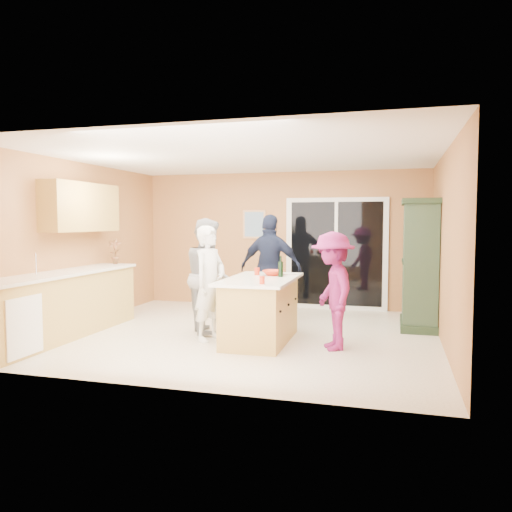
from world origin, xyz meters
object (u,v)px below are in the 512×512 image
(green_hutch, at_px, (420,266))
(woman_magenta, at_px, (333,291))
(woman_grey, at_px, (208,275))
(kitchen_island, at_px, (260,312))
(woman_navy, at_px, (271,268))
(woman_white, at_px, (210,283))

(green_hutch, relative_size, woman_magenta, 1.31)
(woman_grey, bearing_deg, kitchen_island, -143.52)
(woman_grey, relative_size, woman_navy, 0.96)
(kitchen_island, relative_size, woman_navy, 0.95)
(woman_grey, distance_m, woman_navy, 1.25)
(green_hutch, height_order, woman_navy, green_hutch)
(woman_navy, distance_m, woman_magenta, 1.97)
(woman_grey, bearing_deg, green_hutch, -101.18)
(woman_white, bearing_deg, kitchen_island, -63.34)
(woman_white, height_order, woman_navy, woman_navy)
(woman_magenta, bearing_deg, kitchen_island, -119.59)
(kitchen_island, bearing_deg, woman_white, -171.02)
(green_hutch, xyz_separation_m, woman_magenta, (-1.14, -1.66, -0.21))
(woman_white, xyz_separation_m, woman_navy, (0.50, 1.52, 0.09))
(woman_magenta, bearing_deg, woman_navy, -162.97)
(kitchen_island, height_order, woman_navy, woman_navy)
(woman_white, distance_m, woman_magenta, 1.71)
(kitchen_island, xyz_separation_m, green_hutch, (2.15, 1.51, 0.56))
(green_hutch, bearing_deg, woman_white, -150.28)
(kitchen_island, relative_size, green_hutch, 0.85)
(green_hutch, height_order, woman_grey, green_hutch)
(green_hutch, relative_size, woman_white, 1.25)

